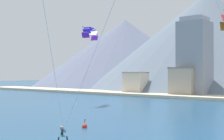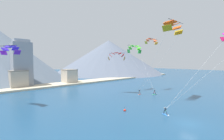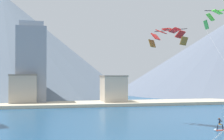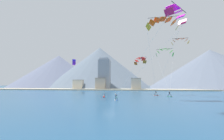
{
  "view_description": "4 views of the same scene",
  "coord_description": "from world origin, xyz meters",
  "px_view_note": "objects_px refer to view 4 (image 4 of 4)",
  "views": [
    {
      "loc": [
        19.58,
        -12.16,
        5.73
      ],
      "look_at": [
        -2.25,
        15.44,
        6.13
      ],
      "focal_mm": 50.0,
      "sensor_mm": 36.0,
      "label": 1
    },
    {
      "loc": [
        -26.73,
        -9.68,
        10.64
      ],
      "look_at": [
        0.47,
        19.92,
        8.45
      ],
      "focal_mm": 24.0,
      "sensor_mm": 36.0,
      "label": 2
    },
    {
      "loc": [
        -9.23,
        -16.02,
        7.01
      ],
      "look_at": [
        -1.76,
        18.55,
        7.62
      ],
      "focal_mm": 50.0,
      "sensor_mm": 36.0,
      "label": 3
    },
    {
      "loc": [
        4.99,
        -30.93,
        4.12
      ],
      "look_at": [
        -1.18,
        14.54,
        8.13
      ],
      "focal_mm": 24.0,
      "sensor_mm": 36.0,
      "label": 4
    }
  ],
  "objects_px": {
    "kitesurfer_near_lead": "(170,95)",
    "parafoil_kite_near_lead": "(165,52)",
    "race_marker_buoy": "(104,97)",
    "parafoil_kite_near_trail": "(163,23)",
    "parafoil_kite_mid_center": "(175,13)",
    "kitesurfer_mid_center": "(116,99)",
    "parafoil_kite_distant_high_outer": "(140,60)",
    "kitesurfer_near_trail": "(155,94)",
    "parafoil_kite_distant_mid_solo": "(74,61)",
    "parafoil_kite_distant_low_drift": "(180,41)"
  },
  "relations": [
    {
      "from": "kitesurfer_near_lead",
      "to": "parafoil_kite_near_lead",
      "type": "height_order",
      "value": "parafoil_kite_near_lead"
    },
    {
      "from": "parafoil_kite_near_lead",
      "to": "race_marker_buoy",
      "type": "bearing_deg",
      "value": -145.92
    },
    {
      "from": "parafoil_kite_near_trail",
      "to": "race_marker_buoy",
      "type": "bearing_deg",
      "value": 171.6
    },
    {
      "from": "kitesurfer_near_lead",
      "to": "parafoil_kite_near_lead",
      "type": "bearing_deg",
      "value": 85.8
    },
    {
      "from": "parafoil_kite_mid_center",
      "to": "kitesurfer_mid_center",
      "type": "bearing_deg",
      "value": 143.52
    },
    {
      "from": "parafoil_kite_mid_center",
      "to": "race_marker_buoy",
      "type": "xyz_separation_m",
      "value": [
        -15.88,
        15.92,
        -16.33
      ]
    },
    {
      "from": "parafoil_kite_distant_high_outer",
      "to": "kitesurfer_near_trail",
      "type": "bearing_deg",
      "value": -53.99
    },
    {
      "from": "kitesurfer_near_lead",
      "to": "kitesurfer_mid_center",
      "type": "bearing_deg",
      "value": -142.23
    },
    {
      "from": "kitesurfer_near_lead",
      "to": "parafoil_kite_mid_center",
      "type": "distance_m",
      "value": 26.14
    },
    {
      "from": "parafoil_kite_near_trail",
      "to": "race_marker_buoy",
      "type": "xyz_separation_m",
      "value": [
        -16.44,
        2.43,
        -20.15
      ]
    },
    {
      "from": "kitesurfer_near_lead",
      "to": "parafoil_kite_distant_mid_solo",
      "type": "xyz_separation_m",
      "value": [
        -36.84,
        15.5,
        13.19
      ]
    },
    {
      "from": "parafoil_kite_near_lead",
      "to": "kitesurfer_near_trail",
      "type": "bearing_deg",
      "value": -129.09
    },
    {
      "from": "race_marker_buoy",
      "to": "kitesurfer_near_lead",
      "type": "bearing_deg",
      "value": 12.91
    },
    {
      "from": "parafoil_kite_mid_center",
      "to": "parafoil_kite_distant_high_outer",
      "type": "relative_size",
      "value": 2.96
    },
    {
      "from": "parafoil_kite_near_trail",
      "to": "parafoil_kite_mid_center",
      "type": "distance_m",
      "value": 14.03
    },
    {
      "from": "kitesurfer_near_lead",
      "to": "parafoil_kite_near_trail",
      "type": "distance_m",
      "value": 21.2
    },
    {
      "from": "parafoil_kite_distant_mid_solo",
      "to": "parafoil_kite_near_trail",
      "type": "bearing_deg",
      "value": -33.44
    },
    {
      "from": "parafoil_kite_distant_high_outer",
      "to": "parafoil_kite_distant_low_drift",
      "type": "relative_size",
      "value": 0.97
    },
    {
      "from": "kitesurfer_near_lead",
      "to": "kitesurfer_near_trail",
      "type": "bearing_deg",
      "value": 137.65
    },
    {
      "from": "kitesurfer_near_lead",
      "to": "parafoil_kite_near_trail",
      "type": "xyz_separation_m",
      "value": [
        -2.95,
        -6.88,
        19.83
      ]
    },
    {
      "from": "kitesurfer_near_trail",
      "to": "parafoil_kite_distant_high_outer",
      "type": "height_order",
      "value": "parafoil_kite_distant_high_outer"
    },
    {
      "from": "kitesurfer_near_lead",
      "to": "parafoil_kite_distant_mid_solo",
      "type": "height_order",
      "value": "parafoil_kite_distant_mid_solo"
    },
    {
      "from": "parafoil_kite_distant_mid_solo",
      "to": "race_marker_buoy",
      "type": "distance_m",
      "value": 29.75
    },
    {
      "from": "parafoil_kite_distant_low_drift",
      "to": "race_marker_buoy",
      "type": "height_order",
      "value": "parafoil_kite_distant_low_drift"
    },
    {
      "from": "kitesurfer_near_lead",
      "to": "parafoil_kite_distant_low_drift",
      "type": "distance_m",
      "value": 19.17
    },
    {
      "from": "kitesurfer_near_lead",
      "to": "kitesurfer_mid_center",
      "type": "relative_size",
      "value": 1.0
    },
    {
      "from": "kitesurfer_mid_center",
      "to": "parafoil_kite_near_trail",
      "type": "height_order",
      "value": "parafoil_kite_near_trail"
    },
    {
      "from": "parafoil_kite_near_lead",
      "to": "parafoil_kite_distant_high_outer",
      "type": "distance_m",
      "value": 9.35
    },
    {
      "from": "kitesurfer_near_trail",
      "to": "kitesurfer_mid_center",
      "type": "bearing_deg",
      "value": -126.46
    },
    {
      "from": "parafoil_kite_distant_low_drift",
      "to": "race_marker_buoy",
      "type": "distance_m",
      "value": 31.71
    },
    {
      "from": "parafoil_kite_near_lead",
      "to": "parafoil_kite_mid_center",
      "type": "bearing_deg",
      "value": -98.08
    },
    {
      "from": "parafoil_kite_mid_center",
      "to": "parafoil_kite_distant_low_drift",
      "type": "relative_size",
      "value": 2.86
    },
    {
      "from": "kitesurfer_near_trail",
      "to": "parafoil_kite_near_lead",
      "type": "relative_size",
      "value": 0.11
    },
    {
      "from": "parafoil_kite_near_lead",
      "to": "kitesurfer_mid_center",
      "type": "bearing_deg",
      "value": -127.18
    },
    {
      "from": "kitesurfer_near_lead",
      "to": "parafoil_kite_near_trail",
      "type": "relative_size",
      "value": 0.09
    },
    {
      "from": "parafoil_kite_distant_mid_solo",
      "to": "kitesurfer_mid_center",
      "type": "bearing_deg",
      "value": -51.5
    },
    {
      "from": "kitesurfer_near_lead",
      "to": "parafoil_kite_mid_center",
      "type": "xyz_separation_m",
      "value": [
        -3.51,
        -20.37,
        16.01
      ]
    },
    {
      "from": "kitesurfer_near_trail",
      "to": "parafoil_kite_distant_low_drift",
      "type": "height_order",
      "value": "parafoil_kite_distant_low_drift"
    },
    {
      "from": "parafoil_kite_near_lead",
      "to": "parafoil_kite_distant_low_drift",
      "type": "height_order",
      "value": "parafoil_kite_distant_low_drift"
    },
    {
      "from": "kitesurfer_mid_center",
      "to": "parafoil_kite_near_lead",
      "type": "xyz_separation_m",
      "value": [
        15.84,
        20.88,
        15.18
      ]
    },
    {
      "from": "kitesurfer_near_lead",
      "to": "parafoil_kite_distant_mid_solo",
      "type": "bearing_deg",
      "value": 157.18
    },
    {
      "from": "kitesurfer_mid_center",
      "to": "parafoil_kite_distant_low_drift",
      "type": "xyz_separation_m",
      "value": [
        20.02,
        16.46,
        17.98
      ]
    },
    {
      "from": "kitesurfer_near_trail",
      "to": "race_marker_buoy",
      "type": "xyz_separation_m",
      "value": [
        -15.52,
        -7.98,
        -0.31
      ]
    },
    {
      "from": "parafoil_kite_mid_center",
      "to": "parafoil_kite_distant_mid_solo",
      "type": "relative_size",
      "value": 2.79
    },
    {
      "from": "parafoil_kite_near_lead",
      "to": "parafoil_kite_distant_low_drift",
      "type": "xyz_separation_m",
      "value": [
        4.18,
        -4.42,
        2.8
      ]
    },
    {
      "from": "parafoil_kite_near_trail",
      "to": "parafoil_kite_distant_low_drift",
      "type": "bearing_deg",
      "value": 56.01
    },
    {
      "from": "kitesurfer_near_lead",
      "to": "parafoil_kite_near_lead",
      "type": "relative_size",
      "value": 0.11
    },
    {
      "from": "kitesurfer_mid_center",
      "to": "parafoil_kite_distant_low_drift",
      "type": "relative_size",
      "value": 0.31
    },
    {
      "from": "kitesurfer_near_trail",
      "to": "parafoil_kite_mid_center",
      "type": "distance_m",
      "value": 28.78
    },
    {
      "from": "parafoil_kite_near_lead",
      "to": "race_marker_buoy",
      "type": "distance_m",
      "value": 28.74
    }
  ]
}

